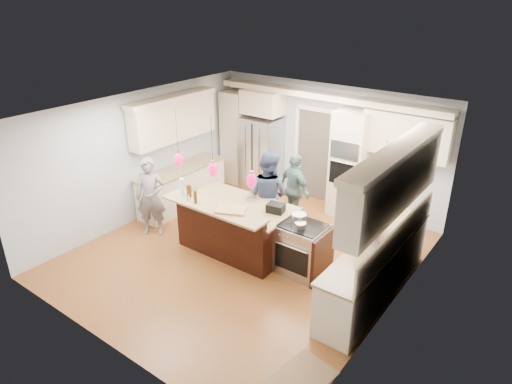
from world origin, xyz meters
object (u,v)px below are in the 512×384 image
Objects in this scene: person_bar_end at (151,197)px; person_far_left at (268,195)px; island_range at (303,249)px; refrigerator at (261,154)px; kitchen_island at (237,226)px.

person_bar_end is 2.30m from person_far_left.
person_far_left reaches higher than island_range.
refrigerator reaches higher than person_bar_end.
person_bar_end is at bearing -169.22° from island_range.
island_range is (1.41, 0.08, -0.03)m from kitchen_island.
island_range is 3.22m from person_bar_end.
person_far_left reaches higher than person_bar_end.
refrigerator is at bearing 47.31° from person_bar_end.
refrigerator is 1.96× the size of island_range.
person_far_left is at bearing -0.29° from person_bar_end.
person_bar_end reaches higher than kitchen_island.
refrigerator is at bearing 137.41° from island_range.
person_bar_end is (-0.43, -3.09, -0.10)m from refrigerator.
kitchen_island is 1.19× the size of person_far_left.
person_far_left is at bearing -50.73° from refrigerator.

